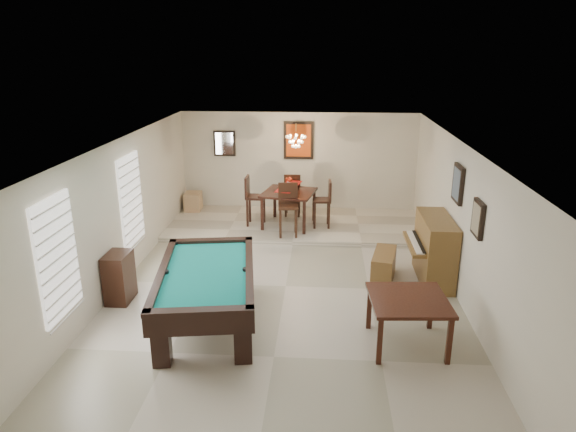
# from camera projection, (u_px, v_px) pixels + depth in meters

# --- Properties ---
(ground_plane) EXTENTS (6.00, 9.00, 0.02)m
(ground_plane) POSITION_uv_depth(u_px,v_px,m) (286.00, 287.00, 9.34)
(ground_plane) COLOR beige
(wall_back) EXTENTS (6.00, 0.04, 2.60)m
(wall_back) POSITION_uv_depth(u_px,v_px,m) (299.00, 163.00, 13.19)
(wall_back) COLOR silver
(wall_back) RESTS_ON ground_plane
(wall_front) EXTENTS (6.00, 0.04, 2.60)m
(wall_front) POSITION_uv_depth(u_px,v_px,m) (249.00, 375.00, 4.66)
(wall_front) COLOR silver
(wall_front) RESTS_ON ground_plane
(wall_left) EXTENTS (0.04, 9.00, 2.60)m
(wall_left) POSITION_uv_depth(u_px,v_px,m) (118.00, 215.00, 9.13)
(wall_left) COLOR silver
(wall_left) RESTS_ON ground_plane
(wall_right) EXTENTS (0.04, 9.00, 2.60)m
(wall_right) POSITION_uv_depth(u_px,v_px,m) (461.00, 222.00, 8.73)
(wall_right) COLOR silver
(wall_right) RESTS_ON ground_plane
(ceiling) EXTENTS (6.00, 9.00, 0.04)m
(ceiling) POSITION_uv_depth(u_px,v_px,m) (285.00, 144.00, 8.52)
(ceiling) COLOR white
(ceiling) RESTS_ON wall_back
(dining_step) EXTENTS (6.00, 2.50, 0.12)m
(dining_step) POSITION_uv_depth(u_px,v_px,m) (296.00, 225.00, 12.39)
(dining_step) COLOR beige
(dining_step) RESTS_ON ground_plane
(window_left_front) EXTENTS (0.06, 1.00, 1.70)m
(window_left_front) POSITION_uv_depth(u_px,v_px,m) (57.00, 258.00, 7.01)
(window_left_front) COLOR white
(window_left_front) RESTS_ON wall_left
(window_left_rear) EXTENTS (0.06, 1.00, 1.70)m
(window_left_rear) POSITION_uv_depth(u_px,v_px,m) (131.00, 200.00, 9.66)
(window_left_rear) COLOR white
(window_left_rear) RESTS_ON wall_left
(pool_table) EXTENTS (1.81, 2.84, 0.88)m
(pool_table) POSITION_uv_depth(u_px,v_px,m) (207.00, 298.00, 7.94)
(pool_table) COLOR black
(pool_table) RESTS_ON ground_plane
(square_table) EXTENTS (1.16, 1.16, 0.75)m
(square_table) POSITION_uv_depth(u_px,v_px,m) (407.00, 322.00, 7.39)
(square_table) COLOR black
(square_table) RESTS_ON ground_plane
(upright_piano) EXTENTS (0.81, 1.45, 1.20)m
(upright_piano) POSITION_uv_depth(u_px,v_px,m) (427.00, 249.00, 9.43)
(upright_piano) COLOR brown
(upright_piano) RESTS_ON ground_plane
(piano_bench) EXTENTS (0.57, 1.02, 0.53)m
(piano_bench) POSITION_uv_depth(u_px,v_px,m) (384.00, 266.00, 9.53)
(piano_bench) COLOR brown
(piano_bench) RESTS_ON ground_plane
(apothecary_chest) EXTENTS (0.38, 0.57, 0.86)m
(apothecary_chest) POSITION_uv_depth(u_px,v_px,m) (119.00, 277.00, 8.69)
(apothecary_chest) COLOR black
(apothecary_chest) RESTS_ON ground_plane
(dining_table) EXTENTS (1.34, 1.34, 0.94)m
(dining_table) POSITION_uv_depth(u_px,v_px,m) (289.00, 206.00, 12.05)
(dining_table) COLOR black
(dining_table) RESTS_ON dining_step
(flower_vase) EXTENTS (0.17, 0.17, 0.23)m
(flower_vase) POSITION_uv_depth(u_px,v_px,m) (289.00, 182.00, 11.86)
(flower_vase) COLOR #A7260E
(flower_vase) RESTS_ON dining_table
(dining_chair_south) EXTENTS (0.47, 0.47, 1.17)m
(dining_chair_south) POSITION_uv_depth(u_px,v_px,m) (288.00, 210.00, 11.34)
(dining_chair_south) COLOR black
(dining_chair_south) RESTS_ON dining_step
(dining_chair_north) EXTENTS (0.40, 0.40, 1.08)m
(dining_chair_north) POSITION_uv_depth(u_px,v_px,m) (293.00, 194.00, 12.76)
(dining_chair_north) COLOR black
(dining_chair_north) RESTS_ON dining_step
(dining_chair_west) EXTENTS (0.45, 0.45, 1.17)m
(dining_chair_west) POSITION_uv_depth(u_px,v_px,m) (256.00, 201.00, 12.05)
(dining_chair_west) COLOR black
(dining_chair_west) RESTS_ON dining_step
(dining_chair_east) EXTENTS (0.43, 0.43, 1.11)m
(dining_chair_east) POSITION_uv_depth(u_px,v_px,m) (322.00, 204.00, 11.94)
(dining_chair_east) COLOR black
(dining_chair_east) RESTS_ON dining_step
(corner_bench) EXTENTS (0.43, 0.53, 0.46)m
(corner_bench) POSITION_uv_depth(u_px,v_px,m) (193.00, 201.00, 13.26)
(corner_bench) COLOR tan
(corner_bench) RESTS_ON dining_step
(chandelier) EXTENTS (0.44, 0.44, 0.60)m
(chandelier) POSITION_uv_depth(u_px,v_px,m) (296.00, 137.00, 11.68)
(chandelier) COLOR #FFE5B2
(chandelier) RESTS_ON ceiling
(back_painting) EXTENTS (0.75, 0.06, 0.95)m
(back_painting) POSITION_uv_depth(u_px,v_px,m) (299.00, 140.00, 12.97)
(back_painting) COLOR #D84C14
(back_painting) RESTS_ON wall_back
(back_mirror) EXTENTS (0.55, 0.06, 0.65)m
(back_mirror) POSITION_uv_depth(u_px,v_px,m) (225.00, 143.00, 13.12)
(back_mirror) COLOR white
(back_mirror) RESTS_ON wall_back
(right_picture_upper) EXTENTS (0.06, 0.55, 0.65)m
(right_picture_upper) POSITION_uv_depth(u_px,v_px,m) (458.00, 184.00, 8.83)
(right_picture_upper) COLOR slate
(right_picture_upper) RESTS_ON wall_right
(right_picture_lower) EXTENTS (0.06, 0.45, 0.55)m
(right_picture_lower) POSITION_uv_depth(u_px,v_px,m) (478.00, 219.00, 7.66)
(right_picture_lower) COLOR gray
(right_picture_lower) RESTS_ON wall_right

